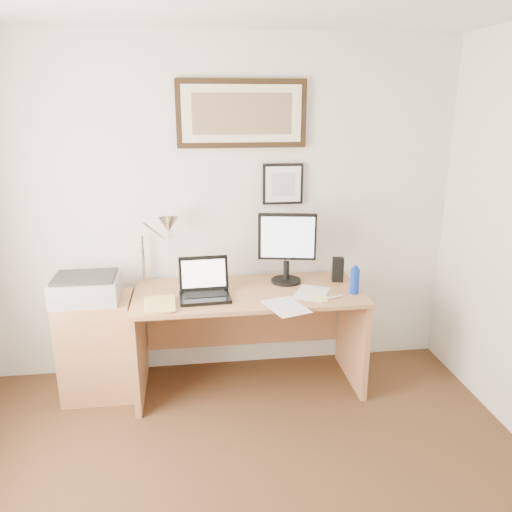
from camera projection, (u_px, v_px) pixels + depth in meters
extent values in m
cube|color=silver|center=(222.00, 212.00, 3.70)|extent=(3.50, 0.02, 2.50)
cube|color=#A96F47|center=(98.00, 346.00, 3.54)|extent=(0.50, 0.40, 0.73)
cylinder|color=#0E30B6|center=(355.00, 281.00, 3.46)|extent=(0.06, 0.06, 0.18)
cylinder|color=#0E30B6|center=(356.00, 267.00, 3.43)|extent=(0.03, 0.03, 0.02)
cube|color=black|center=(338.00, 270.00, 3.69)|extent=(0.09, 0.08, 0.18)
cube|color=white|center=(286.00, 307.00, 3.25)|extent=(0.31, 0.37, 0.00)
cube|color=white|center=(311.00, 293.00, 3.47)|extent=(0.33, 0.37, 0.00)
cube|color=#FFFB78|center=(321.00, 298.00, 3.37)|extent=(0.11, 0.11, 0.01)
cylinder|color=white|center=(334.00, 297.00, 3.39)|extent=(0.14, 0.06, 0.02)
imported|color=#E7CC6C|center=(144.00, 306.00, 3.24)|extent=(0.22, 0.28, 0.02)
cube|color=#A96F47|center=(248.00, 293.00, 3.52)|extent=(1.60, 0.70, 0.03)
cube|color=#A96F47|center=(139.00, 348.00, 3.53)|extent=(0.04, 0.65, 0.72)
cube|color=#A96F47|center=(352.00, 335.00, 3.73)|extent=(0.04, 0.65, 0.72)
cube|color=#A96F47|center=(244.00, 312.00, 3.92)|extent=(1.50, 0.03, 0.55)
cube|color=black|center=(205.00, 297.00, 3.37)|extent=(0.35, 0.26, 0.02)
cube|color=black|center=(205.00, 294.00, 3.40)|extent=(0.29, 0.14, 0.00)
cube|color=black|center=(204.00, 273.00, 3.46)|extent=(0.34, 0.09, 0.23)
cube|color=white|center=(204.00, 274.00, 3.45)|extent=(0.30, 0.07, 0.18)
cylinder|color=black|center=(286.00, 281.00, 3.70)|extent=(0.22, 0.22, 0.02)
cylinder|color=black|center=(286.00, 270.00, 3.67)|extent=(0.04, 0.04, 0.14)
cube|color=black|center=(287.00, 237.00, 3.59)|extent=(0.42, 0.11, 0.34)
cube|color=silver|center=(288.00, 237.00, 3.57)|extent=(0.37, 0.07, 0.30)
cube|color=#A7A7A9|center=(86.00, 289.00, 3.38)|extent=(0.44, 0.34, 0.16)
cube|color=#2B2B2B|center=(85.00, 277.00, 3.36)|extent=(0.40, 0.30, 0.02)
cylinder|color=silver|center=(143.00, 259.00, 3.65)|extent=(0.02, 0.02, 0.36)
cylinder|color=silver|center=(155.00, 231.00, 3.54)|extent=(0.15, 0.23, 0.19)
cone|color=silver|center=(168.00, 225.00, 3.47)|extent=(0.16, 0.18, 0.15)
cube|color=black|center=(242.00, 114.00, 3.49)|extent=(0.92, 0.03, 0.47)
cube|color=#F1E9CA|center=(242.00, 114.00, 3.48)|extent=(0.84, 0.01, 0.39)
cube|color=brown|center=(242.00, 114.00, 3.47)|extent=(0.70, 0.00, 0.28)
cube|color=black|center=(283.00, 184.00, 3.68)|extent=(0.30, 0.02, 0.30)
cube|color=white|center=(283.00, 184.00, 3.66)|extent=(0.26, 0.00, 0.26)
cube|color=#B1B6BB|center=(283.00, 184.00, 3.66)|extent=(0.17, 0.00, 0.17)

